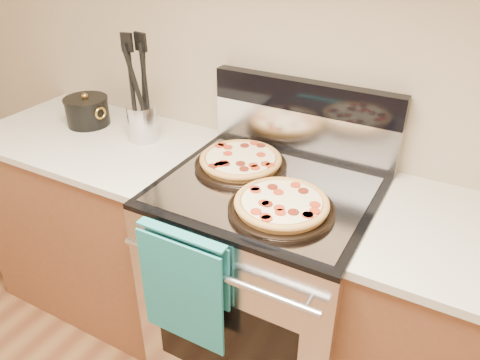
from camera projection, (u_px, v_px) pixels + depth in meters
The scene contains 15 objects.
wall_back at pixel (313, 43), 1.72m from camera, with size 4.00×4.00×0.00m, color tan.
range_body at pixel (265, 285), 1.91m from camera, with size 0.76×0.68×0.90m, color #B7B7BC.
oven_window at pixel (223, 342), 1.66m from camera, with size 0.56×0.01×0.40m, color black.
cooktop at pixel (268, 189), 1.68m from camera, with size 0.76×0.68×0.02m, color black.
backsplash_lower at pixel (303, 132), 1.86m from camera, with size 0.76×0.06×0.18m, color silver.
backsplash_upper at pixel (306, 96), 1.79m from camera, with size 0.76×0.06×0.12m, color black.
oven_handle at pixel (215, 274), 1.45m from camera, with size 0.03×0.03×0.70m, color silver.
dish_towel at pixel (185, 285), 1.55m from camera, with size 0.32×0.05×0.42m, color #1D9176, non-canonical shape.
foil_sheet at pixel (265, 190), 1.65m from camera, with size 0.70×0.55×0.01m, color gray.
cabinet_left at pixel (107, 222), 2.30m from camera, with size 1.00×0.62×0.88m, color brown.
countertop_left at pixel (92, 139), 2.07m from camera, with size 1.02×0.64×0.03m, color beige.
pepperoni_pizza_back at pixel (241, 161), 1.77m from camera, with size 0.35×0.35×0.05m, color #BE733A, non-canonical shape.
pepperoni_pizza_front at pixel (281, 205), 1.51m from camera, with size 0.34×0.34×0.05m, color #BE733A, non-canonical shape.
utensil_crock at pixel (143, 123), 1.99m from camera, with size 0.13×0.13×0.16m, color silver.
saucepan at pixel (87, 112), 2.14m from camera, with size 0.19×0.19×0.12m, color black.
Camera 1 is at (0.60, 0.35, 1.79)m, focal length 35.00 mm.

